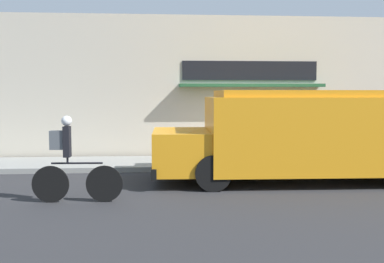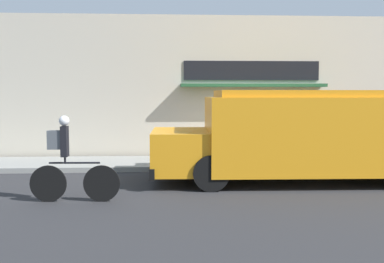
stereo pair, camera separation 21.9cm
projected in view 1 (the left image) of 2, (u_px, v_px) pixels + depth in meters
The scene contains 6 objects.
ground_plane at pixel (255, 171), 12.13m from camera, with size 70.00×70.00×0.00m, color #2B2B2D.
sidewalk at pixel (247, 162), 13.22m from camera, with size 28.00×2.22×0.14m.
storefront at pixel (240, 88), 14.35m from camera, with size 15.86×0.76×4.54m.
school_bus at pixel (310, 133), 10.66m from camera, with size 6.93×2.91×2.16m.
cyclist at pixel (71, 162), 8.56m from camera, with size 1.73×0.20×1.67m.
trash_bin at pixel (374, 143), 14.21m from camera, with size 0.65×0.65×0.76m.
Camera 1 is at (-2.62, -11.83, 2.07)m, focal length 42.00 mm.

